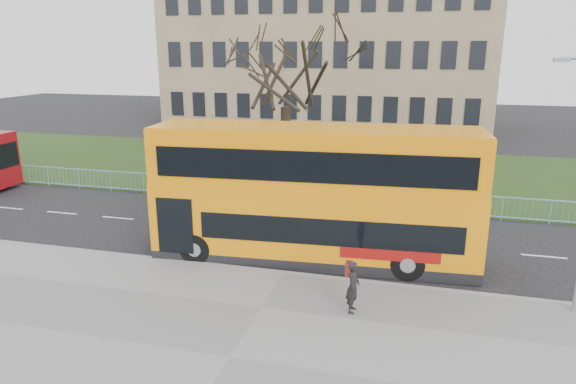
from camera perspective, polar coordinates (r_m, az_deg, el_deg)
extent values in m
plane|color=black|center=(19.21, 0.77, -7.35)|extent=(120.00, 120.00, 0.00)
cube|color=slate|center=(13.48, -6.47, -17.98)|extent=(80.00, 10.50, 0.12)
cube|color=gray|center=(17.81, -0.44, -9.03)|extent=(80.00, 0.20, 0.14)
cube|color=#1C3513|center=(32.62, 6.80, 2.31)|extent=(80.00, 15.40, 0.08)
cube|color=#856D54|center=(52.98, 4.74, 15.05)|extent=(30.00, 15.00, 14.00)
cube|color=orange|center=(18.70, 2.88, -3.20)|extent=(11.68, 3.53, 2.14)
cube|color=orange|center=(18.33, 2.93, 0.51)|extent=(11.68, 3.53, 0.37)
cube|color=orange|center=(18.06, 2.98, 4.01)|extent=(11.62, 3.47, 1.92)
cube|color=black|center=(17.30, 4.42, -4.52)|extent=(8.87, 0.65, 0.93)
cube|color=black|center=(16.77, 2.35, 2.77)|extent=(10.58, 0.77, 1.04)
cylinder|color=black|center=(18.85, -10.25, -6.19)|extent=(1.16, 0.38, 1.14)
cylinder|color=black|center=(17.74, 13.14, -7.79)|extent=(1.16, 0.38, 1.14)
imported|color=black|center=(15.11, 7.22, -10.40)|extent=(0.39, 0.58, 1.56)
cube|color=gray|center=(15.58, 28.13, 12.82)|extent=(0.40, 0.17, 0.11)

